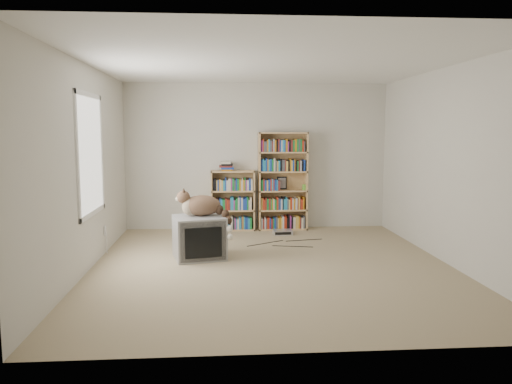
{
  "coord_description": "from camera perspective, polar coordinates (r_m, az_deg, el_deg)",
  "views": [
    {
      "loc": [
        -0.65,
        -6.1,
        1.69
      ],
      "look_at": [
        -0.13,
        1.0,
        0.82
      ],
      "focal_mm": 35.0,
      "sensor_mm": 36.0,
      "label": 1
    }
  ],
  "objects": [
    {
      "name": "wall_back",
      "position": [
        8.64,
        0.1,
        4.07
      ],
      "size": [
        4.5,
        0.02,
        2.5
      ],
      "primitive_type": "cube",
      "color": "beige",
      "rests_on": "floor"
    },
    {
      "name": "dvd_player",
      "position": [
        8.24,
        3.06,
        -4.6
      ],
      "size": [
        0.32,
        0.24,
        0.07
      ],
      "primitive_type": "cube",
      "rotation": [
        0.0,
        0.0,
        0.05
      ],
      "color": "silver",
      "rests_on": "floor"
    },
    {
      "name": "wall_front",
      "position": [
        3.69,
        5.97,
        0.09
      ],
      "size": [
        4.5,
        0.02,
        2.5
      ],
      "primitive_type": "cube",
      "color": "beige",
      "rests_on": "floor"
    },
    {
      "name": "crt_tv",
      "position": [
        6.73,
        -6.51,
        -5.16
      ],
      "size": [
        0.76,
        0.71,
        0.56
      ],
      "rotation": [
        0.0,
        0.0,
        0.22
      ],
      "color": "gray",
      "rests_on": "floor"
    },
    {
      "name": "bookcase_short",
      "position": [
        8.55,
        -2.67,
        -1.19
      ],
      "size": [
        0.74,
        0.3,
        1.02
      ],
      "color": "tan",
      "rests_on": "floor"
    },
    {
      "name": "floor_cables",
      "position": [
        7.57,
        1.57,
        -5.88
      ],
      "size": [
        1.2,
        0.7,
        0.01
      ],
      "primitive_type": null,
      "color": "black",
      "rests_on": "floor"
    },
    {
      "name": "cat",
      "position": [
        6.68,
        -5.77,
        -1.88
      ],
      "size": [
        0.76,
        0.55,
        0.61
      ],
      "rotation": [
        0.0,
        0.0,
        0.06
      ],
      "color": "#352015",
      "rests_on": "crt_tv"
    },
    {
      "name": "floor",
      "position": [
        6.37,
        1.81,
        -8.41
      ],
      "size": [
        4.5,
        5.0,
        0.01
      ],
      "primitive_type": "cube",
      "color": "tan",
      "rests_on": "ground"
    },
    {
      "name": "bookcase_tall",
      "position": [
        8.58,
        3.05,
        1.02
      ],
      "size": [
        0.83,
        0.3,
        1.67
      ],
      "color": "tan",
      "rests_on": "floor"
    },
    {
      "name": "green_mug",
      "position": [
        8.62,
        5.56,
        0.56
      ],
      "size": [
        0.08,
        0.08,
        0.09
      ],
      "primitive_type": "cylinder",
      "color": "#5FAF32",
      "rests_on": "bookcase_tall"
    },
    {
      "name": "wall_outlet",
      "position": [
        7.22,
        -16.89,
        -4.25
      ],
      "size": [
        0.01,
        0.08,
        0.13
      ],
      "primitive_type": "cube",
      "color": "silver",
      "rests_on": "wall_left"
    },
    {
      "name": "ceiling",
      "position": [
        6.19,
        1.91,
        14.5
      ],
      "size": [
        4.5,
        5.0,
        0.02
      ],
      "primitive_type": "cube",
      "color": "white",
      "rests_on": "wall_back"
    },
    {
      "name": "window",
      "position": [
        6.51,
        -18.39,
        4.08
      ],
      "size": [
        0.02,
        1.22,
        1.52
      ],
      "primitive_type": "cube",
      "color": "white",
      "rests_on": "wall_left"
    },
    {
      "name": "wall_right",
      "position": [
        6.77,
        21.17,
        2.79
      ],
      "size": [
        0.02,
        5.0,
        2.5
      ],
      "primitive_type": "cube",
      "color": "beige",
      "rests_on": "floor"
    },
    {
      "name": "book_stack",
      "position": [
        8.44,
        -3.37,
        2.96
      ],
      "size": [
        0.22,
        0.28,
        0.15
      ],
      "primitive_type": "cube",
      "color": "#A62A16",
      "rests_on": "bookcase_short"
    },
    {
      "name": "framed_print",
      "position": [
        8.66,
        2.97,
        1.04
      ],
      "size": [
        0.17,
        0.05,
        0.22
      ],
      "primitive_type": "cube",
      "rotation": [
        -0.17,
        0.0,
        0.0
      ],
      "color": "black",
      "rests_on": "bookcase_tall"
    },
    {
      "name": "wall_left",
      "position": [
        6.32,
        -18.88,
        2.62
      ],
      "size": [
        0.02,
        5.0,
        2.5
      ],
      "primitive_type": "cube",
      "color": "beige",
      "rests_on": "floor"
    }
  ]
}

